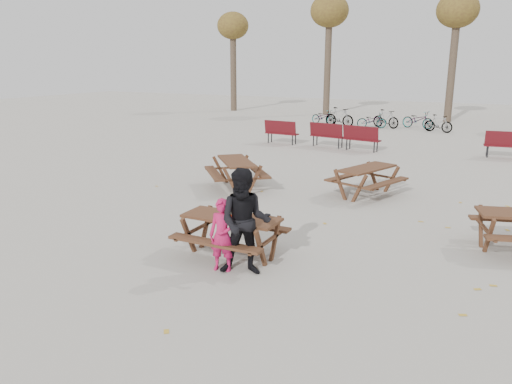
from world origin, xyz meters
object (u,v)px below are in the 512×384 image
at_px(main_picnic_table, 231,226).
at_px(picnic_table_north, 236,174).
at_px(soda_bottle, 230,215).
at_px(picnic_table_far, 366,182).
at_px(adult, 245,222).
at_px(food_tray, 242,220).
at_px(child, 222,235).

distance_m(main_picnic_table, picnic_table_north, 5.12).
distance_m(soda_bottle, picnic_table_far, 5.66).
bearing_deg(picnic_table_far, picnic_table_north, 123.99).
height_order(main_picnic_table, adult, adult).
bearing_deg(food_tray, child, -105.80).
distance_m(adult, picnic_table_north, 5.92).
height_order(main_picnic_table, picnic_table_far, picnic_table_far).
height_order(soda_bottle, picnic_table_far, soda_bottle).
height_order(child, adult, adult).
distance_m(child, adult, 0.50).
distance_m(food_tray, soda_bottle, 0.27).
bearing_deg(picnic_table_north, food_tray, -10.99).
height_order(main_picnic_table, soda_bottle, soda_bottle).
relative_size(food_tray, soda_bottle, 1.06).
distance_m(main_picnic_table, soda_bottle, 0.30).
bearing_deg(adult, picnic_table_north, 99.18).
relative_size(picnic_table_north, picnic_table_far, 1.05).
relative_size(main_picnic_table, picnic_table_far, 0.99).
bearing_deg(child, picnic_table_north, 103.33).
distance_m(child, picnic_table_far, 6.11).
relative_size(food_tray, child, 0.14).
xyz_separation_m(soda_bottle, adult, (0.54, -0.44, 0.07)).
distance_m(food_tray, adult, 0.51).
xyz_separation_m(food_tray, adult, (0.28, -0.41, 0.12)).
height_order(adult, picnic_table_far, adult).
xyz_separation_m(main_picnic_table, food_tray, (0.31, -0.16, 0.21)).
bearing_deg(picnic_table_far, adult, -165.26).
relative_size(adult, picnic_table_north, 0.96).
xyz_separation_m(picnic_table_north, picnic_table_far, (3.50, 0.90, -0.02)).
bearing_deg(soda_bottle, adult, -39.03).
relative_size(main_picnic_table, child, 1.41).
bearing_deg(picnic_table_far, child, -169.03).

